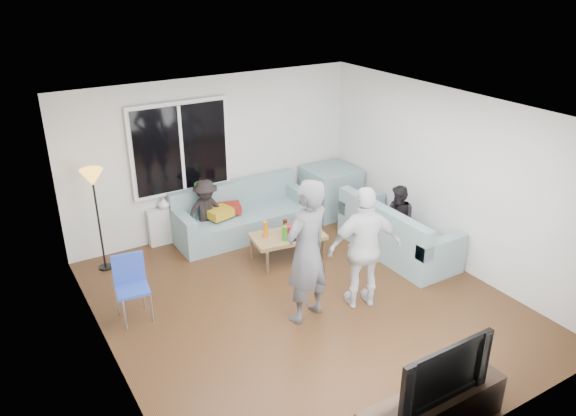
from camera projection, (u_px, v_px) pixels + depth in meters
floor at (305, 304)px, 7.49m from camera, size 5.00×5.50×0.04m
ceiling at (307, 112)px, 6.43m from camera, size 5.00×5.50×0.04m
wall_back at (214, 155)px, 9.13m from camera, size 5.00×0.04×2.60m
wall_front at (480, 330)px, 4.79m from camera, size 5.00×0.04×2.60m
wall_left at (102, 268)px, 5.77m from camera, size 0.04×5.50×2.60m
wall_right at (450, 178)px, 8.16m from camera, size 0.04×5.50×2.60m
window_frame at (180, 148)px, 8.68m from camera, size 1.62×0.06×1.47m
window_glass at (181, 148)px, 8.65m from camera, size 1.50×0.02×1.35m
window_mullion at (182, 149)px, 8.64m from camera, size 0.05×0.03×1.35m
radiator at (187, 220)px, 9.15m from camera, size 1.30×0.12×0.62m
potted_plant at (196, 191)px, 9.01m from camera, size 0.26×0.23×0.39m
vase at (164, 203)px, 8.79m from camera, size 0.22×0.22×0.19m
sofa_back_section at (243, 211)px, 9.21m from camera, size 2.30×0.85×0.85m
sofa_right_section at (398, 228)px, 8.63m from camera, size 2.00×0.85×0.85m
sofa_corner at (330, 191)px, 10.04m from camera, size 0.85×0.85×0.85m
cushion_yellow at (219, 213)px, 8.95m from camera, size 0.44×0.40×0.14m
cushion_red at (229, 208)px, 9.11m from camera, size 0.43×0.39×0.13m
coffee_table at (288, 246)px, 8.56m from camera, size 1.17×0.75×0.40m
pitcher at (289, 230)px, 8.42m from camera, size 0.17×0.17×0.17m
side_chair at (133, 290)px, 6.99m from camera, size 0.45×0.45×0.86m
floor_lamp at (99, 221)px, 8.02m from camera, size 0.32×0.32×1.56m
player_left at (307, 252)px, 6.82m from camera, size 0.78×0.61×1.90m
player_right at (365, 248)px, 7.15m from camera, size 1.06×0.69×1.67m
spectator_right at (398, 220)px, 8.59m from camera, size 0.45×0.56×1.10m
spectator_back at (206, 212)px, 8.88m from camera, size 0.71×0.42×1.09m
tv_console at (432, 412)px, 5.37m from camera, size 1.60×0.40×0.44m
television at (438, 368)px, 5.16m from camera, size 1.08×0.14×0.62m
bottle_c at (285, 226)px, 8.52m from camera, size 0.07×0.07×0.21m
bottle_b at (285, 233)px, 8.25m from camera, size 0.08×0.08×0.23m
bottle_a at (266, 229)px, 8.36m from camera, size 0.07×0.07×0.25m
bottle_e at (299, 221)px, 8.71m from camera, size 0.07×0.07×0.18m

